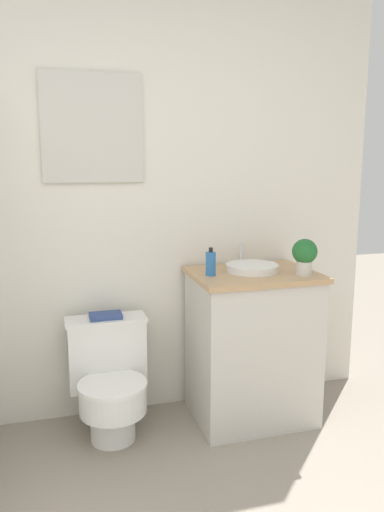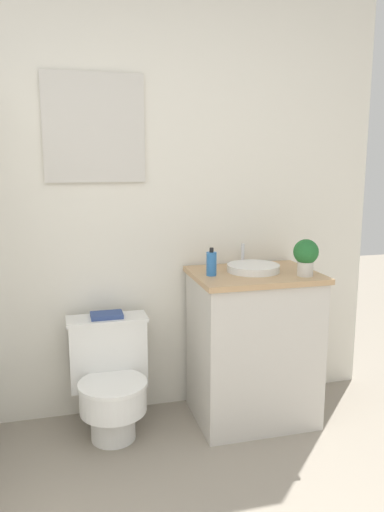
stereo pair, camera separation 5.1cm
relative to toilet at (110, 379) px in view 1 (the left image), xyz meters
name	(u,v)px [view 1 (the left image)]	position (x,y,z in m)	size (l,w,h in m)	color
wall_back	(90,200)	(-0.05, 0.27, 0.94)	(3.41, 0.07, 2.50)	silver
toilet	(110,379)	(0.00, 0.00, 0.00)	(0.44, 0.50, 0.62)	white
vanity	(252,345)	(0.81, -0.04, 0.12)	(0.69, 0.54, 0.86)	beige
sink	(252,267)	(0.81, -0.02, 0.57)	(0.29, 0.33, 0.13)	white
soap_bottle	(211,263)	(0.55, -0.05, 0.62)	(0.06, 0.06, 0.15)	#2D6BB2
potted_plant	(305,255)	(1.04, -0.19, 0.67)	(0.13, 0.13, 0.20)	beige
book_on_tank	(106,316)	(0.00, 0.11, 0.32)	(0.18, 0.12, 0.02)	#33477F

